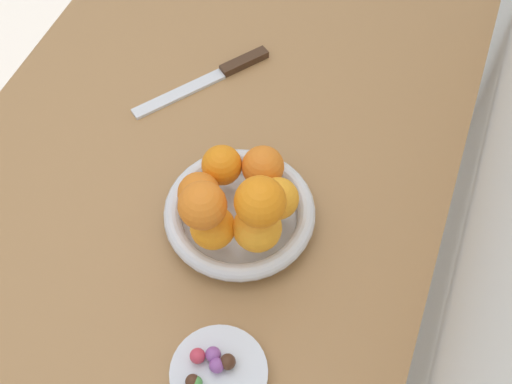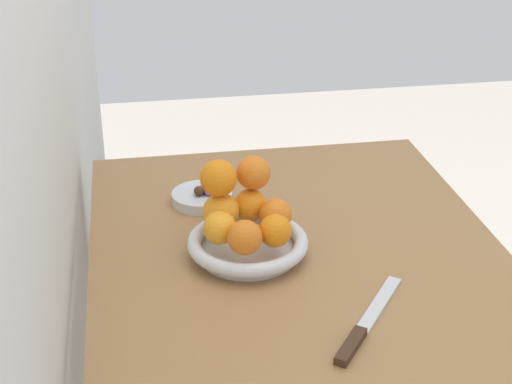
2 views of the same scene
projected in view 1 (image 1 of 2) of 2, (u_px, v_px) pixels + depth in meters
ground_plane at (222, 333)px, 1.63m from camera, size 6.00×6.00×0.00m
dining_table at (205, 195)px, 1.08m from camera, size 1.10×0.76×0.74m
fruit_bowl at (240, 214)px, 0.93m from camera, size 0.22×0.22×0.04m
candy_dish at (219, 374)px, 0.81m from camera, size 0.12×0.12×0.02m
orange_0 at (263, 167)px, 0.92m from camera, size 0.06×0.06×0.06m
orange_1 at (222, 165)px, 0.92m from camera, size 0.06×0.06×0.06m
orange_2 at (199, 193)px, 0.89m from camera, size 0.06×0.06×0.06m
orange_3 at (213, 227)px, 0.86m from camera, size 0.06×0.06×0.06m
orange_4 at (257, 228)px, 0.86m from camera, size 0.07×0.07×0.07m
orange_5 at (278, 198)px, 0.89m from camera, size 0.06×0.06×0.06m
orange_6 at (202, 205)px, 0.81m from camera, size 0.06×0.06×0.06m
orange_7 at (260, 202)px, 0.80m from camera, size 0.07×0.07×0.07m
candy_ball_0 at (217, 365)px, 0.80m from camera, size 0.02×0.02×0.02m
candy_ball_1 at (228, 362)px, 0.80m from camera, size 0.02×0.02×0.02m
candy_ball_2 at (196, 383)px, 0.79m from camera, size 0.02×0.02×0.02m
candy_ball_3 at (193, 381)px, 0.79m from camera, size 0.02×0.02×0.02m
candy_ball_4 at (198, 356)px, 0.80m from camera, size 0.02×0.02×0.02m
candy_ball_5 at (213, 354)px, 0.81m from camera, size 0.02×0.02×0.02m
knife at (214, 76)px, 1.10m from camera, size 0.22×0.17×0.01m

